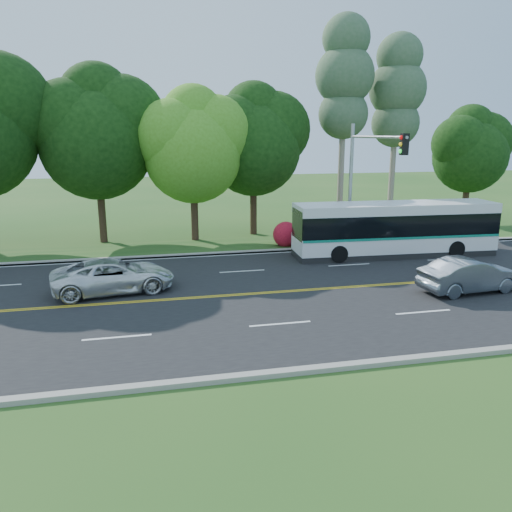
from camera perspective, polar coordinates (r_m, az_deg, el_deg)
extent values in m
plane|color=#25501A|center=(20.86, 1.59, -4.24)|extent=(120.00, 120.00, 0.00)
cube|color=black|center=(20.86, 1.59, -4.21)|extent=(60.00, 14.00, 0.02)
cube|color=gray|center=(27.57, -2.01, 0.41)|extent=(60.00, 0.30, 0.15)
cube|color=gray|center=(14.50, 8.61, -12.50)|extent=(60.00, 0.30, 0.15)
cube|color=#25501A|center=(29.35, -2.67, 1.19)|extent=(60.00, 4.00, 0.10)
cube|color=gold|center=(20.78, 1.64, -4.25)|extent=(57.00, 0.10, 0.00)
cube|color=gold|center=(20.93, 1.54, -4.12)|extent=(57.00, 0.10, 0.00)
cube|color=silver|center=(17.04, -15.60, -8.94)|extent=(2.20, 0.12, 0.00)
cube|color=silver|center=(17.55, 2.78, -7.74)|extent=(2.20, 0.12, 0.00)
cube|color=silver|center=(19.64, 18.55, -6.08)|extent=(2.20, 0.12, 0.00)
cube|color=silver|center=(23.66, -14.80, -2.45)|extent=(2.20, 0.12, 0.00)
cube|color=silver|center=(24.02, -1.59, -1.74)|extent=(2.20, 0.12, 0.00)
cube|color=silver|center=(25.60, 10.59, -1.00)|extent=(2.20, 0.12, 0.00)
cube|color=silver|center=(28.17, 20.95, -0.33)|extent=(2.20, 0.12, 0.00)
cube|color=silver|center=(27.30, -1.89, 0.16)|extent=(57.00, 0.12, 0.00)
cube|color=silver|center=(14.77, 8.18, -12.19)|extent=(57.00, 0.12, 0.00)
cylinder|color=black|center=(31.69, -17.19, 4.74)|extent=(0.44, 0.44, 3.60)
sphere|color=black|center=(31.35, -17.74, 12.17)|extent=(6.60, 6.60, 6.60)
sphere|color=black|center=(31.56, -15.10, 14.76)|extent=(5.28, 5.28, 5.28)
sphere|color=black|center=(31.29, -20.40, 14.09)|extent=(4.95, 4.95, 4.95)
sphere|color=black|center=(31.79, -17.83, 16.66)|extent=(4.29, 4.29, 4.29)
cylinder|color=black|center=(30.75, -7.03, 4.65)|extent=(0.44, 0.44, 3.24)
sphere|color=#4B881C|center=(30.39, -7.23, 11.46)|extent=(5.80, 5.80, 5.80)
sphere|color=#4B881C|center=(30.81, -4.87, 13.71)|extent=(4.64, 4.64, 4.64)
sphere|color=#4B881C|center=(30.08, -9.52, 13.30)|extent=(4.35, 4.35, 4.35)
sphere|color=#4B881C|center=(30.79, -7.24, 15.54)|extent=(3.77, 3.77, 3.77)
cylinder|color=black|center=(32.81, -0.29, 5.49)|extent=(0.44, 0.44, 3.42)
sphere|color=black|center=(32.47, -0.30, 12.16)|extent=(6.00, 6.00, 6.00)
sphere|color=black|center=(33.06, 1.94, 14.26)|extent=(4.80, 4.80, 4.80)
sphere|color=black|center=(32.03, -2.39, 14.00)|extent=(4.50, 4.50, 4.50)
sphere|color=black|center=(32.90, -0.28, 16.10)|extent=(3.90, 3.90, 3.90)
cylinder|color=gray|center=(34.27, 9.74, 11.01)|extent=(0.40, 0.40, 9.80)
sphere|color=#3A5A38|center=(34.25, 9.94, 15.69)|extent=(3.23, 3.23, 3.23)
sphere|color=#3A5A38|center=(34.42, 10.11, 19.65)|extent=(3.80, 3.80, 3.80)
sphere|color=#3A5A38|center=(34.73, 10.28, 23.33)|extent=(3.04, 3.04, 3.04)
cylinder|color=gray|center=(36.42, 15.36, 10.33)|extent=(0.40, 0.40, 9.10)
sphere|color=#3A5A38|center=(36.37, 15.63, 14.41)|extent=(3.23, 3.23, 3.23)
sphere|color=#3A5A38|center=(36.48, 15.86, 17.88)|extent=(3.80, 3.80, 3.80)
sphere|color=#3A5A38|center=(36.70, 16.09, 21.11)|extent=(3.04, 3.04, 3.04)
cylinder|color=black|center=(39.81, 22.79, 5.63)|extent=(0.44, 0.44, 3.06)
sphere|color=black|center=(39.54, 23.25, 10.43)|extent=(5.20, 5.20, 5.20)
sphere|color=black|center=(40.44, 24.52, 11.84)|extent=(4.16, 4.16, 4.16)
sphere|color=black|center=(38.75, 22.27, 11.83)|extent=(3.90, 3.90, 3.90)
sphere|color=black|center=(39.89, 23.30, 13.26)|extent=(3.38, 3.38, 3.38)
sphere|color=maroon|center=(29.10, 3.42, 2.47)|extent=(1.50, 1.50, 1.50)
sphere|color=maroon|center=(29.38, 5.30, 2.55)|extent=(1.50, 1.50, 1.50)
sphere|color=maroon|center=(29.70, 7.14, 2.62)|extent=(1.50, 1.50, 1.50)
sphere|color=maroon|center=(30.04, 8.94, 2.69)|extent=(1.50, 1.50, 1.50)
sphere|color=maroon|center=(30.42, 10.70, 2.75)|extent=(1.50, 1.50, 1.50)
sphere|color=maroon|center=(30.82, 12.42, 2.81)|extent=(1.50, 1.50, 1.50)
sphere|color=maroon|center=(31.25, 14.08, 2.87)|extent=(1.50, 1.50, 1.50)
sphere|color=maroon|center=(31.71, 15.71, 2.92)|extent=(1.50, 1.50, 1.50)
sphere|color=maroon|center=(32.19, 17.28, 2.97)|extent=(1.50, 1.50, 1.50)
cube|color=olive|center=(31.12, 16.32, 1.65)|extent=(3.50, 1.40, 0.40)
cylinder|color=#9A9CA2|center=(29.01, 10.72, 7.72)|extent=(0.20, 0.20, 7.00)
cylinder|color=#9A9CA2|center=(26.12, 13.63, 13.09)|extent=(0.14, 6.00, 0.14)
cube|color=black|center=(23.64, 16.60, 12.14)|extent=(0.32, 0.28, 0.95)
sphere|color=red|center=(23.55, 16.28, 12.89)|extent=(0.18, 0.18, 0.18)
sphere|color=yellow|center=(23.55, 16.23, 12.16)|extent=(0.18, 0.18, 0.18)
sphere|color=#19D833|center=(23.56, 16.18, 11.43)|extent=(0.18, 0.18, 0.18)
cube|color=silver|center=(28.05, 15.50, 1.64)|extent=(10.98, 2.80, 0.90)
cube|color=black|center=(27.86, 15.63, 3.67)|extent=(10.93, 2.84, 1.12)
cube|color=silver|center=(27.74, 15.74, 5.33)|extent=(10.98, 2.80, 0.51)
cube|color=#0D7A61|center=(27.97, 15.55, 2.43)|extent=(10.93, 2.85, 0.13)
cube|color=black|center=(26.00, 4.77, 3.63)|extent=(0.16, 2.13, 1.55)
cube|color=#19E54C|center=(25.86, 4.83, 5.53)|extent=(0.11, 1.39, 0.20)
cube|color=black|center=(28.18, 15.42, 0.43)|extent=(10.97, 2.71, 0.32)
cylinder|color=black|center=(25.83, 9.46, 0.22)|extent=(0.92, 0.29, 0.91)
cylinder|color=black|center=(27.83, 8.01, 1.26)|extent=(0.92, 0.29, 0.91)
cylinder|color=black|center=(28.64, 21.90, 0.73)|extent=(0.92, 0.29, 0.91)
cylinder|color=black|center=(30.45, 19.80, 1.65)|extent=(0.92, 0.29, 0.91)
imported|color=slate|center=(22.60, 23.29, -2.03)|extent=(4.44, 1.89, 1.42)
imported|color=white|center=(21.59, -15.96, -2.18)|extent=(5.25, 3.01, 1.38)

